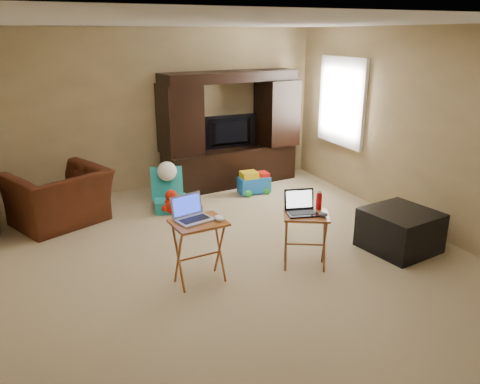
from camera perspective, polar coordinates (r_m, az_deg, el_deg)
name	(u,v)px	position (r m, az deg, el deg)	size (l,w,h in m)	color
floor	(233,252)	(5.45, -0.84, -7.36)	(5.50, 5.50, 0.00)	beige
ceiling	(232,23)	(4.89, -0.98, 19.93)	(5.50, 5.50, 0.00)	silver
wall_back	(167,110)	(7.60, -8.94, 9.84)	(5.00, 5.00, 0.00)	tan
wall_front	(420,251)	(2.82, 21.08, -6.68)	(5.00, 5.00, 0.00)	tan
wall_right	(414,129)	(6.39, 20.49, 7.22)	(5.50, 5.50, 0.00)	tan
window_pane	(343,102)	(7.53, 12.39, 10.71)	(1.20, 1.20, 0.00)	white
window_frame	(341,102)	(7.52, 12.27, 10.71)	(0.06, 1.14, 1.34)	white
entertainment_center	(231,130)	(7.65, -1.16, 7.62)	(2.25, 0.56, 1.84)	black
television	(232,132)	(7.62, -1.03, 7.28)	(0.94, 0.12, 0.54)	black
recliner	(60,198)	(6.55, -21.11, -0.64)	(1.12, 0.98, 0.73)	#4C1F10
child_rocker	(170,190)	(6.70, -8.50, 0.28)	(0.45, 0.52, 0.60)	teal
plush_toy	(171,202)	(6.59, -8.36, -1.16)	(0.32, 0.27, 0.35)	red
push_toy	(254,182)	(7.36, 1.73, 1.24)	(0.50, 0.35, 0.37)	blue
ottoman	(400,230)	(5.75, 18.90, -4.43)	(0.73, 0.73, 0.47)	black
tray_table_left	(199,252)	(4.72, -4.97, -7.32)	(0.51, 0.41, 0.66)	#AD5829
tray_table_right	(305,241)	(5.06, 7.93, -5.92)	(0.47, 0.37, 0.61)	#984924
laptop_left	(194,209)	(4.56, -5.60, -2.13)	(0.35, 0.28, 0.24)	#A4A4A8
laptop_right	(303,203)	(4.89, 7.63, -1.40)	(0.32, 0.26, 0.24)	black
mouse_left	(219,218)	(4.57, -2.55, -3.24)	(0.09, 0.13, 0.05)	white
mouse_right	(323,214)	(4.90, 10.13, -2.68)	(0.08, 0.12, 0.05)	#444349
water_bottle	(319,201)	(5.07, 9.61, -1.09)	(0.06, 0.06, 0.19)	#B90B0D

